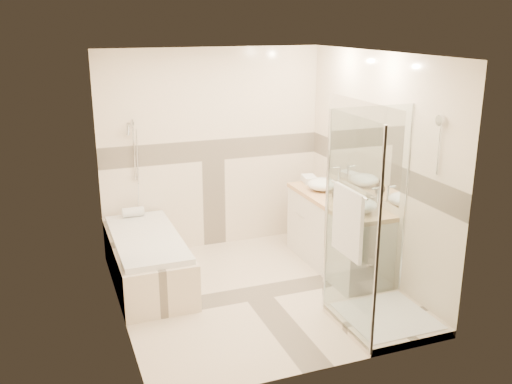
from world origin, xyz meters
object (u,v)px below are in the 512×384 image
object	(u,v)px
bathtub	(147,257)
amenity_bottle_a	(337,191)
vessel_sink_near	(322,184)
amenity_bottle_b	(337,192)
vessel_sink_far	(360,205)
shower_enclosure	(374,274)
vanity	(337,233)

from	to	relation	value
bathtub	amenity_bottle_a	size ratio (longest dim) A/B	10.25
vessel_sink_near	amenity_bottle_a	size ratio (longest dim) A/B	2.18
vessel_sink_near	amenity_bottle_b	size ratio (longest dim) A/B	2.24
vessel_sink_far	amenity_bottle_a	size ratio (longest dim) A/B	2.24
shower_enclosure	vessel_sink_far	world-z (taller)	shower_enclosure
vessel_sink_far	amenity_bottle_b	world-z (taller)	amenity_bottle_b
bathtub	amenity_bottle_b	bearing A→B (deg)	-9.49
shower_enclosure	amenity_bottle_b	distance (m)	1.36
vessel_sink_near	amenity_bottle_a	distance (m)	0.36
amenity_bottle_a	vessel_sink_far	bearing A→B (deg)	-90.00
bathtub	amenity_bottle_b	xyz separation A→B (m)	(2.13, -0.36, 0.62)
shower_enclosure	vessel_sink_near	bearing A→B (deg)	80.53
vessel_sink_near	vessel_sink_far	size ratio (longest dim) A/B	0.97
vanity	shower_enclosure	distance (m)	1.31
bathtub	shower_enclosure	bearing A→B (deg)	-41.10
bathtub	amenity_bottle_a	bearing A→B (deg)	-9.23
vessel_sink_near	vessel_sink_far	distance (m)	0.87
amenity_bottle_a	amenity_bottle_b	xyz separation A→B (m)	(0.00, -0.01, -0.00)
bathtub	vessel_sink_near	xyz separation A→B (m)	(2.13, 0.01, 0.62)
bathtub	shower_enclosure	world-z (taller)	shower_enclosure
shower_enclosure	vanity	bearing A→B (deg)	77.03
vanity	vessel_sink_near	xyz separation A→B (m)	(-0.02, 0.36, 0.50)
amenity_bottle_a	amenity_bottle_b	world-z (taller)	amenity_bottle_a
bathtub	vessel_sink_far	xyz separation A→B (m)	(2.13, -0.85, 0.62)
vanity	amenity_bottle_a	xyz separation A→B (m)	(-0.02, 0.00, 0.51)
vessel_sink_far	amenity_bottle_a	distance (m)	0.51
vessel_sink_near	vessel_sink_far	xyz separation A→B (m)	(0.00, -0.87, 0.00)
vanity	amenity_bottle_b	distance (m)	0.50
vessel_sink_far	amenity_bottle_a	xyz separation A→B (m)	(0.00, 0.51, 0.01)
shower_enclosure	amenity_bottle_b	size ratio (longest dim) A/B	12.66
vanity	vessel_sink_far	size ratio (longest dim) A/B	4.37
shower_enclosure	vessel_sink_far	distance (m)	0.92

